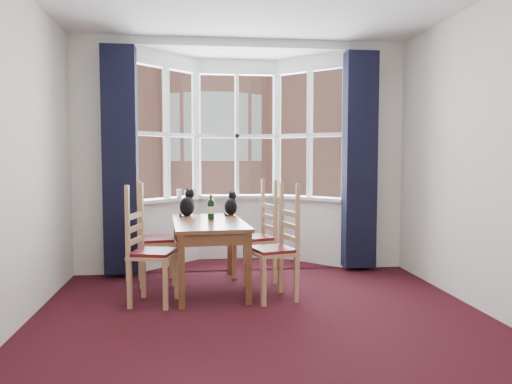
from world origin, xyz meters
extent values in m
plane|color=black|center=(0.00, 0.00, 0.00)|extent=(4.50, 4.50, 0.00)
plane|color=silver|center=(2.00, 0.00, 1.40)|extent=(0.00, 4.50, 4.50)
plane|color=silver|center=(0.00, -2.25, 1.40)|extent=(4.00, 0.00, 4.00)
cube|color=silver|center=(-1.65, 2.25, 1.40)|extent=(0.70, 0.12, 2.80)
cube|color=silver|center=(1.65, 2.25, 1.40)|extent=(0.70, 0.12, 2.80)
cube|color=black|center=(-1.42, 2.07, 1.35)|extent=(0.38, 0.22, 2.60)
cube|color=black|center=(1.42, 2.07, 1.35)|extent=(0.38, 0.22, 2.60)
cube|color=brown|center=(-0.43, 1.40, 0.70)|extent=(0.82, 1.40, 0.04)
cube|color=brown|center=(-0.70, 0.75, 0.34)|extent=(0.06, 0.06, 0.68)
cube|color=brown|center=(-0.79, 2.00, 0.34)|extent=(0.06, 0.06, 0.68)
cube|color=brown|center=(-0.08, 0.80, 0.34)|extent=(0.06, 0.06, 0.68)
cube|color=brown|center=(-0.17, 2.05, 0.34)|extent=(0.06, 0.06, 0.68)
cube|color=tan|center=(-0.96, 0.94, 0.48)|extent=(0.49, 0.51, 0.06)
cube|color=#560E12|center=(-0.96, 0.94, 0.49)|extent=(0.44, 0.46, 0.03)
cube|color=tan|center=(-1.00, 1.70, 0.48)|extent=(0.46, 0.47, 0.06)
cube|color=#560E12|center=(-1.00, 1.70, 0.49)|extent=(0.41, 0.43, 0.03)
cube|color=tan|center=(0.18, 0.95, 0.48)|extent=(0.50, 0.51, 0.06)
cube|color=#560E12|center=(0.18, 0.95, 0.49)|extent=(0.45, 0.46, 0.03)
cube|color=tan|center=(0.08, 1.67, 0.48)|extent=(0.49, 0.51, 0.06)
cube|color=#560E12|center=(0.08, 1.67, 0.49)|extent=(0.44, 0.46, 0.03)
ellipsoid|color=black|center=(-0.66, 1.90, 0.83)|extent=(0.24, 0.27, 0.22)
sphere|color=black|center=(-0.63, 1.97, 0.97)|extent=(0.13, 0.13, 0.10)
cone|color=black|center=(-0.66, 1.98, 1.02)|extent=(0.05, 0.05, 0.05)
cone|color=black|center=(-0.61, 1.96, 1.02)|extent=(0.05, 0.05, 0.05)
ellipsoid|color=black|center=(-0.16, 1.93, 0.82)|extent=(0.20, 0.23, 0.19)
sphere|color=black|center=(-0.14, 2.00, 0.94)|extent=(0.12, 0.12, 0.09)
cone|color=black|center=(-0.16, 2.01, 0.98)|extent=(0.04, 0.04, 0.04)
cone|color=black|center=(-0.11, 1.99, 0.98)|extent=(0.04, 0.04, 0.04)
cylinder|color=black|center=(-0.40, 1.52, 0.82)|extent=(0.07, 0.07, 0.20)
sphere|color=black|center=(-0.40, 1.52, 0.92)|extent=(0.06, 0.06, 0.06)
cylinder|color=black|center=(-0.40, 1.52, 0.96)|extent=(0.03, 0.03, 0.09)
cylinder|color=gold|center=(-0.40, 1.52, 0.99)|extent=(0.03, 0.03, 0.02)
cylinder|color=silver|center=(-0.40, 1.52, 0.83)|extent=(0.07, 0.07, 0.08)
cylinder|color=white|center=(-0.77, 2.60, 0.93)|extent=(0.06, 0.06, 0.11)
cylinder|color=white|center=(-0.68, 2.63, 0.91)|extent=(0.06, 0.06, 0.09)
cylinder|color=white|center=(-0.58, 2.65, 0.93)|extent=(0.05, 0.05, 0.12)
plane|color=#333335|center=(0.00, 32.25, -6.00)|extent=(80.00, 80.00, 0.00)
cube|color=#AA6B57|center=(0.00, 14.25, 1.00)|extent=(18.00, 6.00, 14.00)
cylinder|color=#AA6B57|center=(0.00, 11.25, 1.00)|extent=(3.20, 3.20, 14.00)
camera|label=1|loc=(-0.56, -3.80, 1.40)|focal=35.00mm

